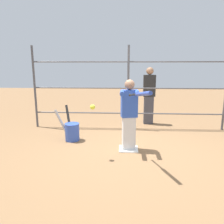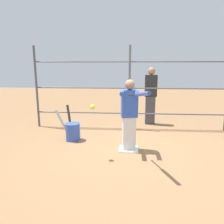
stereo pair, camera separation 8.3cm
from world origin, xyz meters
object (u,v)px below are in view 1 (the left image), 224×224
at_px(baseball_bat_swinging, 141,94).
at_px(bat_bucket, 72,131).
at_px(batter, 129,113).
at_px(softball_in_flight, 93,107).
at_px(bystander_behind_fence, 149,95).

bearing_deg(baseball_bat_swinging, bat_bucket, -42.73).
distance_m(batter, softball_in_flight, 0.86).
bearing_deg(bystander_behind_fence, baseball_bat_swinging, 81.29).
xyz_separation_m(softball_in_flight, bat_bucket, (0.67, -0.99, -0.78)).
bearing_deg(bystander_behind_fence, softball_in_flight, 63.02).
relative_size(batter, bystander_behind_fence, 0.87).
height_order(baseball_bat_swinging, bystander_behind_fence, bystander_behind_fence).
bearing_deg(batter, baseball_bat_swinging, 100.96).
distance_m(baseball_bat_swinging, bat_bucket, 2.35).
distance_m(bat_bucket, bystander_behind_fence, 2.66).
height_order(bat_bucket, bystander_behind_fence, bystander_behind_fence).
height_order(batter, baseball_bat_swinging, batter).
height_order(baseball_bat_swinging, bat_bucket, baseball_bat_swinging).
height_order(softball_in_flight, bat_bucket, softball_in_flight).
bearing_deg(softball_in_flight, bystander_behind_fence, -116.98).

